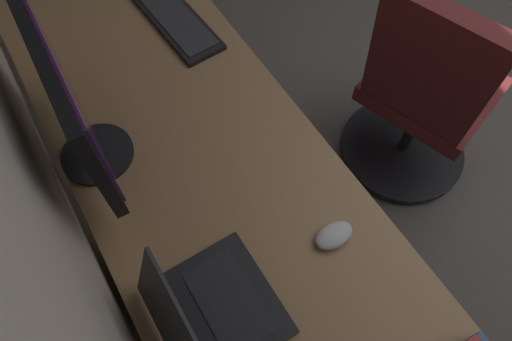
% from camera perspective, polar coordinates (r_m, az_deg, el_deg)
% --- Properties ---
extents(desk, '(2.30, 0.67, 0.73)m').
position_cam_1_polar(desk, '(1.24, -1.99, -7.56)').
color(desk, '#936D47').
rests_on(desk, ground).
extents(drawer_pedestal, '(0.40, 0.51, 0.69)m').
position_cam_1_polar(drawer_pedestal, '(1.54, -2.62, -12.36)').
color(drawer_pedestal, '#936D47').
rests_on(drawer_pedestal, ground).
extents(monitor_secondary, '(0.54, 0.20, 0.44)m').
position_cam_1_polar(monitor_secondary, '(1.15, -22.63, 8.46)').
color(monitor_secondary, black).
rests_on(monitor_secondary, desk).
extents(laptop_leftmost, '(0.29, 0.27, 0.20)m').
position_cam_1_polar(laptop_leftmost, '(1.07, -6.08, -17.04)').
color(laptop_leftmost, black).
rests_on(laptop_leftmost, desk).
extents(keyboard_main, '(0.43, 0.17, 0.02)m').
position_cam_1_polar(keyboard_main, '(1.63, -10.14, 18.23)').
color(keyboard_main, black).
rests_on(keyboard_main, desk).
extents(mouse_main, '(0.06, 0.10, 0.03)m').
position_cam_1_polar(mouse_main, '(1.16, 9.75, -7.99)').
color(mouse_main, silver).
rests_on(mouse_main, desk).
extents(office_chair, '(0.56, 0.60, 0.97)m').
position_cam_1_polar(office_chair, '(1.84, 20.06, 8.12)').
color(office_chair, maroon).
rests_on(office_chair, ground).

